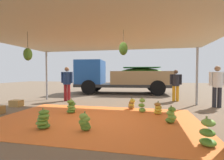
# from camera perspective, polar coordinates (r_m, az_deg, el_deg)

# --- Properties ---
(ground_plane) EXTENTS (40.00, 40.00, 0.00)m
(ground_plane) POSITION_cam_1_polar(r_m,az_deg,el_deg) (8.18, 0.60, -7.87)
(ground_plane) COLOR brown
(tarp_orange) EXTENTS (6.25, 4.03, 0.01)m
(tarp_orange) POSITION_cam_1_polar(r_m,az_deg,el_deg) (5.34, -5.78, -13.26)
(tarp_orange) COLOR orange
(tarp_orange) RESTS_ON ground
(tent_canopy) EXTENTS (8.00, 7.00, 2.69)m
(tent_canopy) POSITION_cam_1_polar(r_m,az_deg,el_deg) (5.20, -6.27, 15.33)
(tent_canopy) COLOR #9EA0A5
(tent_canopy) RESTS_ON ground
(banana_bunch_1) EXTENTS (0.43, 0.43, 0.58)m
(banana_bunch_1) POSITION_cam_1_polar(r_m,az_deg,el_deg) (3.90, 29.85, -15.62)
(banana_bunch_1) COLOR #518428
(banana_bunch_1) RESTS_ON tarp_orange
(banana_bunch_2) EXTENTS (0.37, 0.34, 0.48)m
(banana_bunch_2) POSITION_cam_1_polar(r_m,az_deg,el_deg) (4.33, -9.29, -14.08)
(banana_bunch_2) COLOR #518428
(banana_bunch_2) RESTS_ON tarp_orange
(banana_bunch_3) EXTENTS (0.33, 0.34, 0.55)m
(banana_bunch_3) POSITION_cam_1_polar(r_m,az_deg,el_deg) (6.30, 10.20, -8.68)
(banana_bunch_3) COLOR #75A83D
(banana_bunch_3) RESTS_ON tarp_orange
(banana_bunch_4) EXTENTS (0.33, 0.34, 0.47)m
(banana_bunch_4) POSITION_cam_1_polar(r_m,az_deg,el_deg) (6.09, 15.40, -9.47)
(banana_bunch_4) COLOR gold
(banana_bunch_4) RESTS_ON tarp_orange
(banana_bunch_5) EXTENTS (0.42, 0.42, 0.53)m
(banana_bunch_5) POSITION_cam_1_polar(r_m,az_deg,el_deg) (6.26, -13.73, -8.89)
(banana_bunch_5) COLOR #477523
(banana_bunch_5) RESTS_ON tarp_orange
(banana_bunch_6) EXTENTS (0.41, 0.41, 0.54)m
(banana_bunch_6) POSITION_cam_1_polar(r_m,az_deg,el_deg) (4.77, -22.39, -12.46)
(banana_bunch_6) COLOR #477523
(banana_bunch_6) RESTS_ON tarp_orange
(banana_bunch_7) EXTENTS (0.39, 0.37, 0.51)m
(banana_bunch_7) POSITION_cam_1_polar(r_m,az_deg,el_deg) (5.17, 19.52, -11.36)
(banana_bunch_7) COLOR #518428
(banana_bunch_7) RESTS_ON tarp_orange
(banana_bunch_8) EXTENTS (0.33, 0.33, 0.45)m
(banana_bunch_8) POSITION_cam_1_polar(r_m,az_deg,el_deg) (6.80, 6.71, -8.17)
(banana_bunch_8) COLOR #996628
(banana_bunch_8) RESTS_ON tarp_orange
(cargo_truck_main) EXTENTS (6.90, 3.00, 2.40)m
(cargo_truck_main) POSITION_cam_1_polar(r_m,az_deg,el_deg) (12.21, 2.75, 1.21)
(cargo_truck_main) COLOR #2D2D2D
(cargo_truck_main) RESTS_ON ground
(worker_0) EXTENTS (0.65, 0.40, 1.78)m
(worker_0) POSITION_cam_1_polar(r_m,az_deg,el_deg) (9.08, -15.11, -0.37)
(worker_0) COLOR maroon
(worker_0) RESTS_ON ground
(worker_1) EXTENTS (0.64, 0.39, 1.76)m
(worker_1) POSITION_cam_1_polar(r_m,az_deg,el_deg) (8.29, 32.24, -0.94)
(worker_1) COLOR #26262D
(worker_1) RESTS_ON ground
(worker_2) EXTENTS (0.60, 0.36, 1.63)m
(worker_2) POSITION_cam_1_polar(r_m,az_deg,el_deg) (9.23, 20.92, -0.93)
(worker_2) COLOR orange
(worker_2) RESTS_ON ground
(crate_1) EXTENTS (0.49, 0.37, 0.28)m
(crate_1) POSITION_cam_1_polar(r_m,az_deg,el_deg) (8.41, -29.83, -6.92)
(crate_1) COLOR #B78947
(crate_1) RESTS_ON ground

